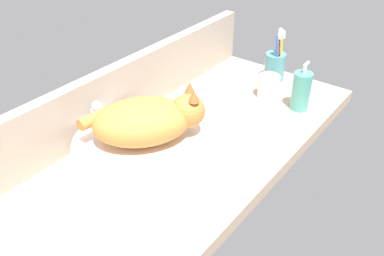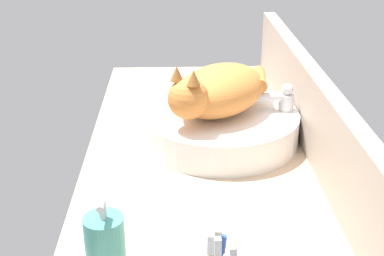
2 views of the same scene
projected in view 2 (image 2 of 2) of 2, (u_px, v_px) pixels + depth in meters
ground_plane at (203, 164)px, 119.96cm from camera, size 129.14×52.61×4.00cm
backsplash_panel at (316, 117)px, 116.20cm from camera, size 129.14×3.60×18.04cm
sink_basin at (220, 126)px, 124.94cm from camera, size 36.65×36.65×7.15cm
cat at (217, 91)px, 120.07cm from camera, size 30.09×29.05×14.00cm
faucet at (281, 109)px, 124.75cm from camera, size 3.60×11.85×13.60cm
soap_dispenser at (106, 254)px, 77.15cm from camera, size 5.85×5.85×15.75cm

